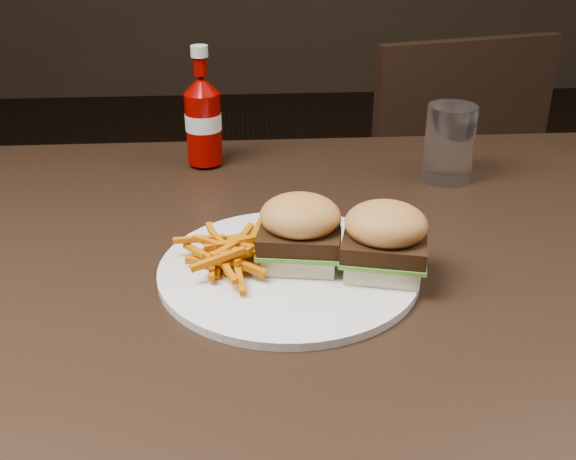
{
  "coord_description": "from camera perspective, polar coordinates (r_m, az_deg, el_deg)",
  "views": [
    {
      "loc": [
        -0.07,
        -0.72,
        1.13
      ],
      "look_at": [
        -0.02,
        -0.05,
        0.8
      ],
      "focal_mm": 42.0,
      "sensor_mm": 36.0,
      "label": 1
    }
  ],
  "objects": [
    {
      "name": "dining_table",
      "position": [
        0.83,
        1.31,
        -2.6
      ],
      "size": [
        1.2,
        0.8,
        0.04
      ],
      "primitive_type": "cube",
      "color": "black",
      "rests_on": "ground"
    },
    {
      "name": "chair_far",
      "position": [
        1.71,
        10.23,
        1.79
      ],
      "size": [
        0.51,
        0.51,
        0.04
      ],
      "primitive_type": "cube",
      "rotation": [
        0.0,
        0.0,
        3.39
      ],
      "color": "black",
      "rests_on": "ground"
    },
    {
      "name": "plate",
      "position": [
        0.76,
        0.05,
        -3.38
      ],
      "size": [
        0.29,
        0.29,
        0.01
      ],
      "primitive_type": "cylinder",
      "color": "white",
      "rests_on": "dining_table"
    },
    {
      "name": "sandwich_half_a",
      "position": [
        0.76,
        1.01,
        -2.01
      ],
      "size": [
        0.09,
        0.09,
        0.02
      ],
      "primitive_type": "cube",
      "rotation": [
        0.0,
        0.0,
        -0.16
      ],
      "color": "beige",
      "rests_on": "plate"
    },
    {
      "name": "sandwich_half_b",
      "position": [
        0.75,
        8.06,
        -2.73
      ],
      "size": [
        0.1,
        0.09,
        0.02
      ],
      "primitive_type": "cube",
      "rotation": [
        0.0,
        0.0,
        -0.25
      ],
      "color": "beige",
      "rests_on": "plate"
    },
    {
      "name": "fries_pile",
      "position": [
        0.75,
        -4.99,
        -1.34
      ],
      "size": [
        0.12,
        0.12,
        0.04
      ],
      "primitive_type": null,
      "rotation": [
        0.0,
        0.0,
        0.39
      ],
      "color": "#C96802",
      "rests_on": "plate"
    },
    {
      "name": "ketchup_bottle",
      "position": [
        1.06,
        -7.15,
        8.53
      ],
      "size": [
        0.07,
        0.07,
        0.11
      ],
      "primitive_type": "cylinder",
      "rotation": [
        0.0,
        0.0,
        0.25
      ],
      "color": "#800200",
      "rests_on": "dining_table"
    },
    {
      "name": "tumbler",
      "position": [
        1.03,
        13.49,
        7.12
      ],
      "size": [
        0.09,
        0.09,
        0.11
      ],
      "primitive_type": "cylinder",
      "rotation": [
        0.0,
        0.0,
        -0.21
      ],
      "color": "white",
      "rests_on": "dining_table"
    }
  ]
}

